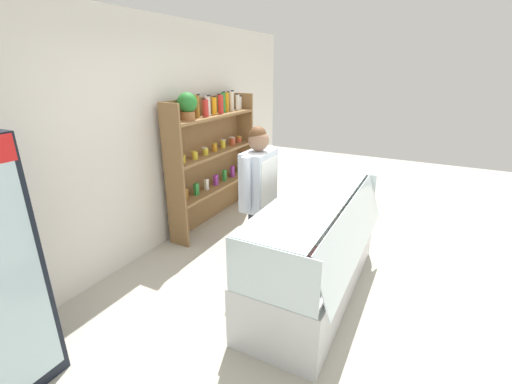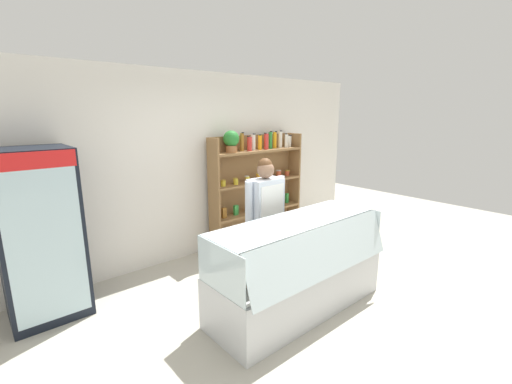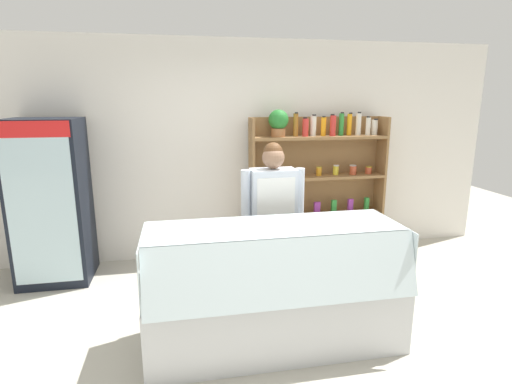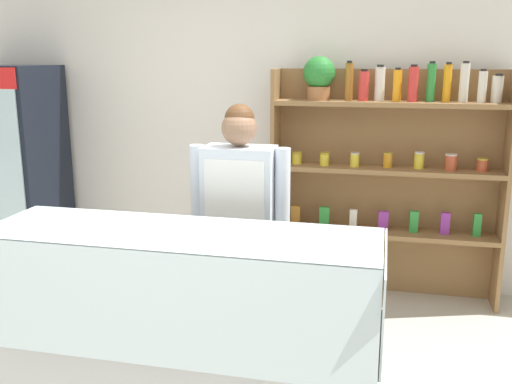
{
  "view_description": "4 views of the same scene",
  "coord_description": "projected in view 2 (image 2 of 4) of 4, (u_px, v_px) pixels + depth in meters",
  "views": [
    {
      "loc": [
        -2.87,
        -0.8,
        2.14
      ],
      "look_at": [
        -0.08,
        0.65,
        0.99
      ],
      "focal_mm": 24.0,
      "sensor_mm": 36.0,
      "label": 1
    },
    {
      "loc": [
        -2.6,
        -2.26,
        2.12
      ],
      "look_at": [
        -0.05,
        0.7,
        1.21
      ],
      "focal_mm": 24.0,
      "sensor_mm": 36.0,
      "label": 2
    },
    {
      "loc": [
        -0.74,
        -2.85,
        1.98
      ],
      "look_at": [
        -0.04,
        0.71,
        1.14
      ],
      "focal_mm": 28.0,
      "sensor_mm": 36.0,
      "label": 3
    },
    {
      "loc": [
        0.96,
        -2.49,
        1.86
      ],
      "look_at": [
        0.21,
        0.79,
        1.06
      ],
      "focal_mm": 40.0,
      "sensor_mm": 36.0,
      "label": 4
    }
  ],
  "objects": [
    {
      "name": "drinks_fridge",
      "position": [
        40.0,
        235.0,
        3.5
      ],
      "size": [
        0.73,
        0.67,
        1.79
      ],
      "color": "black",
      "rests_on": "ground"
    },
    {
      "name": "deli_display_case",
      "position": [
        297.0,
        282.0,
        3.74
      ],
      "size": [
        2.05,
        0.81,
        1.01
      ],
      "color": "silver",
      "rests_on": "ground"
    },
    {
      "name": "ground_plane",
      "position": [
        300.0,
        308.0,
        3.8
      ],
      "size": [
        12.0,
        12.0,
        0.0
      ],
      "primitive_type": "plane",
      "color": "#B7B2A3"
    },
    {
      "name": "back_wall",
      "position": [
        195.0,
        166.0,
        5.08
      ],
      "size": [
        6.8,
        0.1,
        2.7
      ],
      "primitive_type": "cube",
      "color": "white",
      "rests_on": "ground"
    },
    {
      "name": "shelving_unit",
      "position": [
        254.0,
        180.0,
        5.57
      ],
      "size": [
        1.74,
        0.29,
        1.87
      ],
      "color": "olive",
      "rests_on": "ground"
    },
    {
      "name": "shop_clerk",
      "position": [
        266.0,
        211.0,
        4.21
      ],
      "size": [
        0.61,
        0.25,
        1.59
      ],
      "color": "#2D2D38",
      "rests_on": "ground"
    }
  ]
}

